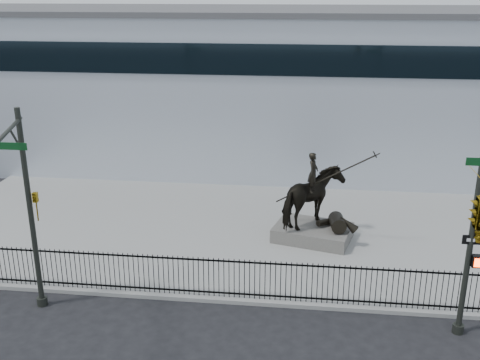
# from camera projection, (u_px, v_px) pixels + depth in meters

# --- Properties ---
(ground) EXTENTS (120.00, 120.00, 0.00)m
(ground) POSITION_uv_depth(u_px,v_px,m) (241.00, 321.00, 18.63)
(ground) COLOR black
(ground) RESTS_ON ground
(plaza) EXTENTS (30.00, 12.00, 0.15)m
(plaza) POSITION_uv_depth(u_px,v_px,m) (259.00, 233.00, 25.18)
(plaza) COLOR gray
(plaza) RESTS_ON ground
(building) EXTENTS (44.00, 14.00, 9.00)m
(building) POSITION_uv_depth(u_px,v_px,m) (277.00, 86.00, 35.93)
(building) COLOR silver
(building) RESTS_ON ground
(picket_fence) EXTENTS (22.10, 0.10, 1.50)m
(picket_fence) POSITION_uv_depth(u_px,v_px,m) (245.00, 279.00, 19.51)
(picket_fence) COLOR black
(picket_fence) RESTS_ON plaza
(statue_plinth) EXTENTS (3.63, 2.92, 0.60)m
(statue_plinth) POSITION_uv_depth(u_px,v_px,m) (313.00, 233.00, 24.29)
(statue_plinth) COLOR #514E4A
(statue_plinth) RESTS_ON plaza
(equestrian_statue) EXTENTS (3.96, 2.98, 3.46)m
(equestrian_statue) POSITION_uv_depth(u_px,v_px,m) (316.00, 199.00, 23.76)
(equestrian_statue) COLOR black
(equestrian_statue) RESTS_ON statue_plinth
(traffic_signal_left) EXTENTS (1.52, 4.84, 7.00)m
(traffic_signal_left) POSITION_uv_depth(u_px,v_px,m) (24.00, 207.00, 17.48)
(traffic_signal_left) COLOR #272A24
(traffic_signal_left) RESTS_ON ground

